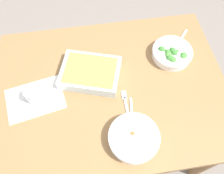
# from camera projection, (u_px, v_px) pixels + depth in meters

# --- Properties ---
(ground_plane) EXTENTS (6.00, 6.00, 0.00)m
(ground_plane) POSITION_uv_depth(u_px,v_px,m) (112.00, 132.00, 1.84)
(ground_plane) COLOR slate
(dining_table) EXTENTS (1.20, 0.90, 0.74)m
(dining_table) POSITION_uv_depth(u_px,v_px,m) (112.00, 95.00, 1.27)
(dining_table) COLOR olive
(dining_table) RESTS_ON ground_plane
(placemat) EXTENTS (0.31, 0.25, 0.00)m
(placemat) POSITION_uv_depth(u_px,v_px,m) (35.00, 99.00, 1.16)
(placemat) COLOR silver
(placemat) RESTS_ON dining_table
(stew_bowl) EXTENTS (0.23, 0.23, 0.06)m
(stew_bowl) POSITION_uv_depth(u_px,v_px,m) (134.00, 138.00, 1.03)
(stew_bowl) COLOR white
(stew_bowl) RESTS_ON dining_table
(broccoli_bowl) EXTENTS (0.22, 0.22, 0.07)m
(broccoli_bowl) POSITION_uv_depth(u_px,v_px,m) (172.00, 53.00, 1.26)
(broccoli_bowl) COLOR white
(broccoli_bowl) RESTS_ON dining_table
(baking_dish) EXTENTS (0.35, 0.30, 0.06)m
(baking_dish) POSITION_uv_depth(u_px,v_px,m) (90.00, 73.00, 1.20)
(baking_dish) COLOR silver
(baking_dish) RESTS_ON dining_table
(drink_cup) EXTENTS (0.07, 0.07, 0.08)m
(drink_cup) POSITION_uv_depth(u_px,v_px,m) (33.00, 96.00, 1.13)
(drink_cup) COLOR #B2BCC6
(drink_cup) RESTS_ON dining_table
(spoon_by_stew) EXTENTS (0.04, 0.18, 0.01)m
(spoon_by_stew) POSITION_uv_depth(u_px,v_px,m) (132.00, 119.00, 1.10)
(spoon_by_stew) COLOR silver
(spoon_by_stew) RESTS_ON dining_table
(spoon_by_broccoli) EXTENTS (0.13, 0.15, 0.01)m
(spoon_by_broccoli) POSITION_uv_depth(u_px,v_px,m) (179.00, 42.00, 1.34)
(spoon_by_broccoli) COLOR silver
(spoon_by_broccoli) RESTS_ON dining_table
(fork_on_table) EXTENTS (0.02, 0.18, 0.01)m
(fork_on_table) POSITION_uv_depth(u_px,v_px,m) (126.00, 104.00, 1.14)
(fork_on_table) COLOR silver
(fork_on_table) RESTS_ON dining_table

